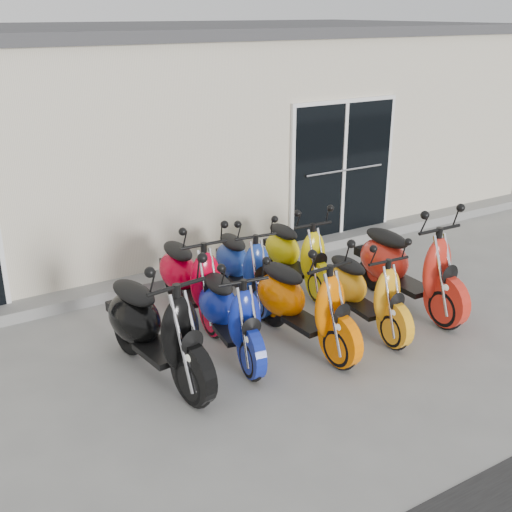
% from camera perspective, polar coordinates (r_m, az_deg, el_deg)
% --- Properties ---
extents(ground, '(80.00, 80.00, 0.00)m').
position_cam_1_polar(ground, '(7.78, 2.33, -6.52)').
color(ground, gray).
rests_on(ground, ground).
extents(building, '(14.00, 6.00, 3.20)m').
position_cam_1_polar(building, '(11.74, -12.08, 10.80)').
color(building, beige).
rests_on(building, ground).
extents(roof_cap, '(14.20, 6.20, 0.16)m').
position_cam_1_polar(roof_cap, '(11.58, -12.74, 19.00)').
color(roof_cap, '#3F3F42').
rests_on(roof_cap, building).
extents(front_step, '(14.00, 0.40, 0.15)m').
position_cam_1_polar(front_step, '(9.33, -4.58, -1.20)').
color(front_step, gray).
rests_on(front_step, ground).
extents(door_right, '(2.02, 0.08, 2.22)m').
position_cam_1_polar(door_right, '(10.46, 7.71, 7.95)').
color(door_right, black).
rests_on(door_right, front_step).
extents(scooter_front_black, '(0.96, 2.06, 1.47)m').
position_cam_1_polar(scooter_front_black, '(6.57, -9.00, -5.07)').
color(scooter_front_black, black).
rests_on(scooter_front_black, ground).
extents(scooter_front_blue, '(0.86, 1.79, 1.27)m').
position_cam_1_polar(scooter_front_blue, '(6.98, -2.33, -4.08)').
color(scooter_front_blue, '#112295').
rests_on(scooter_front_blue, ground).
extents(scooter_front_orange_a, '(0.77, 1.88, 1.36)m').
position_cam_1_polar(scooter_front_orange_a, '(7.15, 4.26, -3.08)').
color(scooter_front_orange_a, '#FF6D00').
rests_on(scooter_front_orange_a, ground).
extents(scooter_front_orange_b, '(0.73, 1.72, 1.24)m').
position_cam_1_polar(scooter_front_orange_b, '(7.65, 9.72, -2.17)').
color(scooter_front_orange_b, '#F9A417').
rests_on(scooter_front_orange_b, ground).
extents(scooter_front_red, '(0.78, 2.02, 1.48)m').
position_cam_1_polar(scooter_front_red, '(8.26, 13.47, 0.19)').
color(scooter_front_red, red).
rests_on(scooter_front_red, ground).
extents(scooter_back_red, '(0.75, 1.86, 1.35)m').
position_cam_1_polar(scooter_back_red, '(7.85, -5.85, -0.92)').
color(scooter_back_red, red).
rests_on(scooter_back_red, ground).
extents(scooter_back_blue, '(0.85, 1.79, 1.27)m').
position_cam_1_polar(scooter_back_blue, '(8.25, -1.12, 0.00)').
color(scooter_back_blue, '#1A3996').
rests_on(scooter_back_blue, ground).
extents(scooter_back_yellow, '(0.76, 1.77, 1.27)m').
position_cam_1_polar(scooter_back_yellow, '(8.68, 3.64, 1.05)').
color(scooter_back_yellow, yellow).
rests_on(scooter_back_yellow, ground).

